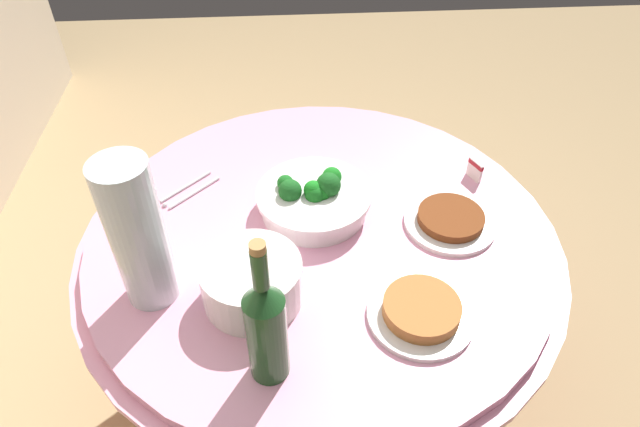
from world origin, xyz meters
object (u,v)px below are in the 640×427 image
wine_bottle (266,328)px  serving_tongs (188,191)px  decorative_fruit_vase (139,241)px  broccoli_bowl (314,199)px  plate_stack (252,281)px  label_placard_front (475,169)px  food_plate_stir_fry (450,220)px  food_plate_peanuts (421,311)px

wine_bottle → serving_tongs: size_ratio=2.32×
wine_bottle → decorative_fruit_vase: (0.21, 0.25, 0.02)m
decorative_fruit_vase → serving_tongs: decorative_fruit_vase is taller
broccoli_bowl → plate_stack: size_ratio=1.33×
label_placard_front → plate_stack: bearing=122.4°
serving_tongs → food_plate_stir_fry: food_plate_stir_fry is taller
food_plate_peanuts → broccoli_bowl: bearing=30.2°
plate_stack → food_plate_peanuts: plate_stack is taller
food_plate_stir_fry → label_placard_front: label_placard_front is taller
food_plate_stir_fry → label_placard_front: (0.17, -0.10, 0.02)m
food_plate_peanuts → food_plate_stir_fry: (0.27, -0.13, -0.00)m
decorative_fruit_vase → label_placard_front: decorative_fruit_vase is taller
plate_stack → food_plate_peanuts: bearing=-102.5°
broccoli_bowl → plate_stack: broccoli_bowl is taller
wine_bottle → label_placard_front: bearing=-44.9°
plate_stack → decorative_fruit_vase: decorative_fruit_vase is taller
serving_tongs → food_plate_stir_fry: size_ratio=0.66×
decorative_fruit_vase → label_placard_front: 0.86m
broccoli_bowl → food_plate_peanuts: (-0.34, -0.20, -0.02)m
broccoli_bowl → food_plate_peanuts: broccoli_bowl is taller
serving_tongs → food_plate_stir_fry: bearing=-104.4°
label_placard_front → food_plate_peanuts: bearing=152.3°
plate_stack → food_plate_stir_fry: 0.51m
plate_stack → wine_bottle: (-0.18, -0.03, 0.08)m
decorative_fruit_vase → food_plate_peanuts: size_ratio=1.55×
food_plate_peanuts → label_placard_front: bearing=-27.7°
serving_tongs → food_plate_peanuts: food_plate_peanuts is taller
food_plate_peanuts → food_plate_stir_fry: size_ratio=1.00×
serving_tongs → food_plate_peanuts: 0.67m
broccoli_bowl → food_plate_peanuts: size_ratio=1.27×
decorative_fruit_vase → food_plate_peanuts: decorative_fruit_vase is taller
decorative_fruit_vase → serving_tongs: size_ratio=2.35×
broccoli_bowl → serving_tongs: bearing=73.7°
food_plate_stir_fry → food_plate_peanuts: bearing=154.8°
decorative_fruit_vase → label_placard_front: (0.33, -0.78, -0.12)m
plate_stack → label_placard_front: (0.36, -0.57, -0.02)m
serving_tongs → food_plate_peanuts: bearing=-129.9°
wine_bottle → food_plate_peanuts: 0.34m
serving_tongs → plate_stack: bearing=-153.8°
plate_stack → decorative_fruit_vase: bearing=81.8°
food_plate_stir_fry → label_placard_front: 0.20m
food_plate_peanuts → serving_tongs: bearing=50.1°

